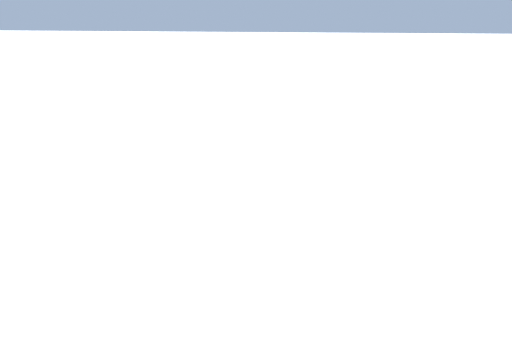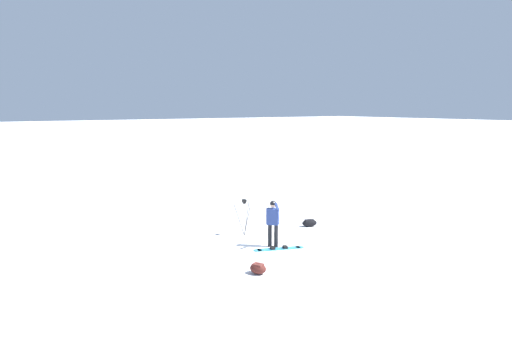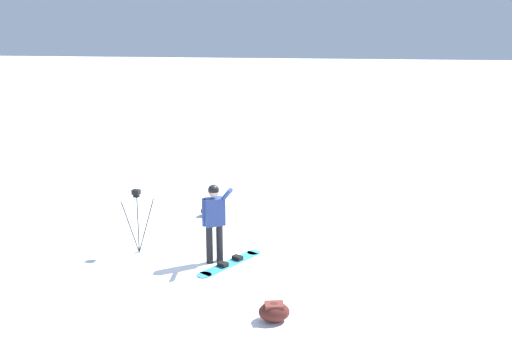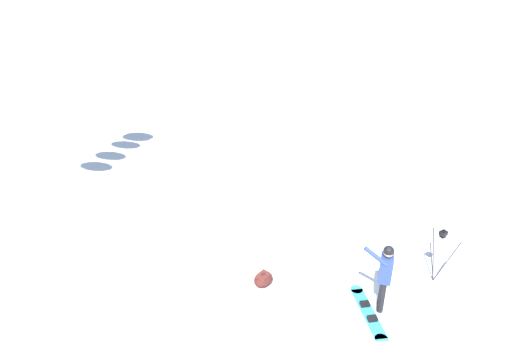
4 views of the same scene
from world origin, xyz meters
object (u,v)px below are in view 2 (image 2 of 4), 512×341
object	(u,v)px
gear_bag_large	(258,268)
gear_bag_small	(309,223)
snowboard	(279,248)
camera_tripod	(244,210)
snowboarder	(273,219)

from	to	relation	value
gear_bag_large	gear_bag_small	bearing A→B (deg)	-145.99
snowboard	gear_bag_large	size ratio (longest dim) A/B	2.72
gear_bag_large	camera_tripod	xyz separation A→B (m)	(-1.84, -3.58, 0.83)
gear_bag_small	snowboarder	bearing A→B (deg)	25.43
snowboard	gear_bag_small	distance (m)	3.29
snowboarder	camera_tripod	bearing A→B (deg)	-88.19
camera_tripod	snowboard	bearing A→B (deg)	91.87
snowboarder	snowboard	bearing A→B (deg)	92.20
gear_bag_large	camera_tripod	world-z (taller)	camera_tripod
snowboard	gear_bag_small	size ratio (longest dim) A/B	2.46
snowboard	camera_tripod	size ratio (longest dim) A/B	1.20
snowboarder	camera_tripod	distance (m)	1.73
snowboard	gear_bag_large	bearing A→B (deg)	38.42
camera_tripod	gear_bag_large	bearing A→B (deg)	62.72
snowboard	camera_tripod	xyz separation A→B (m)	(0.07, -2.06, 0.97)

